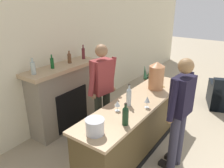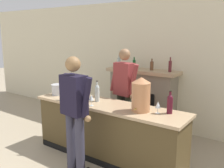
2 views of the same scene
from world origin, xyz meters
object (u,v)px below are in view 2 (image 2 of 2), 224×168
at_px(wine_bottle_cabernet_heavy, 97,92).
at_px(wine_bottle_chardonnay_pale, 170,103).
at_px(ice_bucket_steel, 58,89).
at_px(wine_bottle_port_short, 65,92).
at_px(person_customer, 75,112).
at_px(copper_dispenser, 141,94).
at_px(wine_glass_near_bucket, 91,98).
at_px(fireplace_stone, 142,98).
at_px(wine_glass_back_row, 88,92).
at_px(person_bartender, 124,92).
at_px(wine_glass_front_right, 158,105).

relative_size(wine_bottle_cabernet_heavy, wine_bottle_chardonnay_pale, 1.06).
height_order(ice_bucket_steel, wine_bottle_port_short, wine_bottle_port_short).
height_order(person_customer, wine_bottle_chardonnay_pale, person_customer).
bearing_deg(copper_dispenser, wine_bottle_cabernet_heavy, 176.41).
bearing_deg(wine_glass_near_bucket, ice_bucket_steel, 168.24).
relative_size(wine_bottle_port_short, wine_bottle_chardonnay_pale, 0.93).
xyz_separation_m(copper_dispenser, wine_bottle_chardonnay_pale, (0.39, 0.15, -0.11)).
distance_m(fireplace_stone, wine_glass_near_bucket, 1.82).
distance_m(ice_bucket_steel, wine_bottle_chardonnay_pale, 2.13).
height_order(wine_bottle_port_short, wine_bottle_chardonnay_pale, wine_bottle_chardonnay_pale).
bearing_deg(wine_glass_back_row, person_customer, -60.92).
height_order(ice_bucket_steel, wine_glass_back_row, ice_bucket_steel).
distance_m(person_bartender, ice_bucket_steel, 1.23).
distance_m(wine_bottle_cabernet_heavy, wine_glass_back_row, 0.25).
bearing_deg(person_bartender, wine_bottle_cabernet_heavy, -102.48).
bearing_deg(wine_glass_front_right, wine_bottle_port_short, -171.51).
bearing_deg(wine_bottle_chardonnay_pale, ice_bucket_steel, -175.91).
relative_size(ice_bucket_steel, wine_glass_front_right, 1.36).
bearing_deg(person_customer, wine_bottle_cabernet_heavy, 104.20).
relative_size(ice_bucket_steel, wine_glass_near_bucket, 1.31).
xyz_separation_m(wine_bottle_cabernet_heavy, wine_glass_near_bucket, (0.09, -0.26, -0.03)).
xyz_separation_m(fireplace_stone, wine_glass_near_bucket, (0.05, -1.77, 0.40)).
bearing_deg(wine_glass_back_row, wine_glass_near_bucket, -41.99).
bearing_deg(person_customer, fireplace_stone, 93.69).
xyz_separation_m(copper_dispenser, wine_glass_back_row, (-1.10, 0.10, -0.14)).
relative_size(person_bartender, wine_bottle_port_short, 5.78).
xyz_separation_m(wine_bottle_chardonnay_pale, wine_glass_near_bucket, (-1.15, -0.36, -0.02)).
bearing_deg(wine_bottle_cabernet_heavy, wine_glass_front_right, -0.55).
bearing_deg(wine_glass_near_bucket, wine_bottle_cabernet_heavy, 109.61).
bearing_deg(copper_dispenser, fireplace_stone, 117.54).
distance_m(fireplace_stone, person_bartender, 0.96).
xyz_separation_m(fireplace_stone, wine_bottle_port_short, (-0.54, -1.76, 0.41)).
bearing_deg(wine_glass_front_right, wine_bottle_chardonnay_pale, 37.32).
relative_size(fireplace_stone, wine_bottle_chardonnay_pale, 4.82).
bearing_deg(ice_bucket_steel, fireplace_stone, 59.45).
height_order(wine_bottle_cabernet_heavy, wine_glass_back_row, wine_bottle_cabernet_heavy).
xyz_separation_m(person_bartender, wine_glass_back_row, (-0.38, -0.57, 0.05)).
xyz_separation_m(person_customer, wine_bottle_chardonnay_pale, (1.06, 0.83, 0.11)).
relative_size(ice_bucket_steel, wine_glass_back_row, 1.52).
relative_size(person_customer, ice_bucket_steel, 7.31).
relative_size(person_bartender, wine_glass_back_row, 11.34).
relative_size(wine_glass_back_row, wine_glass_near_bucket, 0.86).
xyz_separation_m(copper_dispenser, wine_bottle_cabernet_heavy, (-0.86, 0.05, -0.10)).
distance_m(fireplace_stone, wine_glass_front_right, 1.90).
height_order(person_customer, person_bartender, person_bartender).
distance_m(wine_bottle_cabernet_heavy, wine_bottle_port_short, 0.56).
relative_size(wine_bottle_cabernet_heavy, wine_glass_near_bucket, 1.92).
xyz_separation_m(wine_bottle_port_short, wine_bottle_chardonnay_pale, (1.74, 0.34, 0.01)).
bearing_deg(wine_bottle_port_short, person_customer, -35.33).
height_order(person_customer, copper_dispenser, person_customer).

